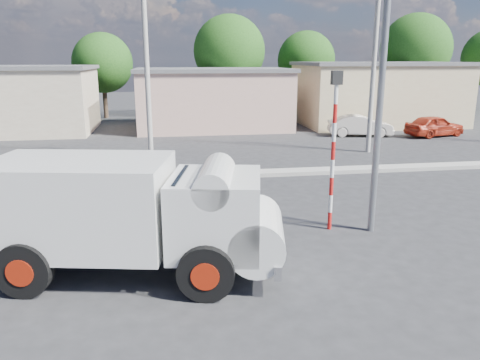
{
  "coord_description": "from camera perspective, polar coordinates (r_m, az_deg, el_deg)",
  "views": [
    {
      "loc": [
        -1.24,
        -10.37,
        4.66
      ],
      "look_at": [
        0.79,
        2.38,
        1.3
      ],
      "focal_mm": 35.0,
      "sensor_mm": 36.0,
      "label": 1
    }
  ],
  "objects": [
    {
      "name": "ground_plane",
      "position": [
        11.44,
        -2.05,
        -9.47
      ],
      "size": [
        120.0,
        120.0,
        0.0
      ],
      "primitive_type": "plane",
      "color": "#28282B",
      "rests_on": "ground"
    },
    {
      "name": "median",
      "position": [
        18.97,
        -5.03,
        0.55
      ],
      "size": [
        40.0,
        0.8,
        0.16
      ],
      "primitive_type": "cube",
      "color": "#99968E",
      "rests_on": "ground"
    },
    {
      "name": "truck",
      "position": [
        10.36,
        -12.5,
        -3.9
      ],
      "size": [
        6.59,
        3.47,
        2.59
      ],
      "rotation": [
        0.0,
        0.0,
        -0.2
      ],
      "color": "black",
      "rests_on": "ground"
    },
    {
      "name": "bicycle",
      "position": [
        10.6,
        0.04,
        -8.65
      ],
      "size": [
        1.93,
        1.15,
        0.96
      ],
      "primitive_type": "imported",
      "rotation": [
        0.0,
        0.0,
        1.26
      ],
      "color": "black",
      "rests_on": "ground"
    },
    {
      "name": "cyclist",
      "position": [
        10.46,
        0.04,
        -6.92
      ],
      "size": [
        0.56,
        0.69,
        1.65
      ],
      "primitive_type": "imported",
      "rotation": [
        0.0,
        0.0,
        1.26
      ],
      "color": "silver",
      "rests_on": "ground"
    },
    {
      "name": "car_cream",
      "position": [
        30.08,
        14.43,
        6.44
      ],
      "size": [
        4.1,
        2.13,
        1.29
      ],
      "primitive_type": "imported",
      "rotation": [
        0.0,
        0.0,
        1.36
      ],
      "color": "beige",
      "rests_on": "ground"
    },
    {
      "name": "car_red",
      "position": [
        31.4,
        22.62,
        6.13
      ],
      "size": [
        4.11,
        2.47,
        1.31
      ],
      "primitive_type": "imported",
      "rotation": [
        0.0,
        0.0,
        1.83
      ],
      "color": "#B3301A",
      "rests_on": "ground"
    },
    {
      "name": "traffic_pole",
      "position": [
        12.84,
        11.36,
        5.04
      ],
      "size": [
        0.28,
        0.18,
        4.36
      ],
      "color": "red",
      "rests_on": "ground"
    },
    {
      "name": "streetlight",
      "position": [
        12.77,
        16.49,
        15.37
      ],
      "size": [
        2.34,
        0.22,
        9.0
      ],
      "color": "slate",
      "rests_on": "ground"
    },
    {
      "name": "building_row",
      "position": [
        32.55,
        -4.98,
        10.07
      ],
      "size": [
        37.8,
        7.3,
        4.44
      ],
      "color": "#BDAA8F",
      "rests_on": "ground"
    },
    {
      "name": "tree_row",
      "position": [
        39.86,
        3.66,
        14.97
      ],
      "size": [
        51.24,
        7.43,
        8.42
      ],
      "color": "#38281E",
      "rests_on": "ground"
    },
    {
      "name": "utility_poles",
      "position": [
        22.83,
        2.36,
        13.08
      ],
      "size": [
        35.4,
        0.24,
        8.0
      ],
      "color": "#99968E",
      "rests_on": "ground"
    }
  ]
}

